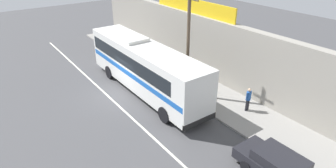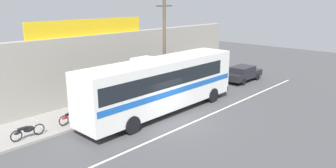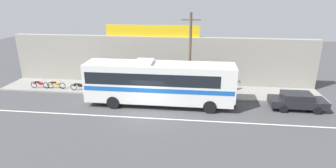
{
  "view_description": "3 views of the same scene",
  "coord_description": "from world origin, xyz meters",
  "px_view_note": "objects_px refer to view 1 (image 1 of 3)",
  "views": [
    {
      "loc": [
        16.56,
        -7.6,
        9.91
      ],
      "look_at": [
        2.64,
        2.5,
        1.15
      ],
      "focal_mm": 29.91,
      "sensor_mm": 36.0,
      "label": 1
    },
    {
      "loc": [
        -13.5,
        -11.87,
        7.19
      ],
      "look_at": [
        1.43,
        1.89,
        1.79
      ],
      "focal_mm": 33.88,
      "sensor_mm": 36.0,
      "label": 2
    },
    {
      "loc": [
        3.87,
        -18.87,
        9.03
      ],
      "look_at": [
        1.34,
        2.75,
        1.53
      ],
      "focal_mm": 29.02,
      "sensor_mm": 36.0,
      "label": 3
    }
  ],
  "objects_px": {
    "motorcycle_purple": "(113,42)",
    "motorcycle_green": "(122,49)",
    "pedestrian_by_curb": "(248,98)",
    "motorcycle_blue": "(138,57)",
    "utility_pole": "(188,44)",
    "intercity_bus": "(144,65)",
    "motorcycle_red": "(105,38)",
    "parked_car": "(280,168)"
  },
  "relations": [
    {
      "from": "motorcycle_blue",
      "to": "utility_pole",
      "type": "bearing_deg",
      "value": -2.85
    },
    {
      "from": "motorcycle_green",
      "to": "motorcycle_red",
      "type": "relative_size",
      "value": 0.97
    },
    {
      "from": "parked_car",
      "to": "motorcycle_red",
      "type": "relative_size",
      "value": 2.29
    },
    {
      "from": "motorcycle_red",
      "to": "motorcycle_blue",
      "type": "bearing_deg",
      "value": 0.24
    },
    {
      "from": "utility_pole",
      "to": "motorcycle_green",
      "type": "bearing_deg",
      "value": 178.88
    },
    {
      "from": "motorcycle_green",
      "to": "pedestrian_by_curb",
      "type": "bearing_deg",
      "value": 6.42
    },
    {
      "from": "motorcycle_red",
      "to": "intercity_bus",
      "type": "bearing_deg",
      "value": -11.11
    },
    {
      "from": "motorcycle_red",
      "to": "pedestrian_by_curb",
      "type": "height_order",
      "value": "pedestrian_by_curb"
    },
    {
      "from": "motorcycle_purple",
      "to": "intercity_bus",
      "type": "bearing_deg",
      "value": -13.15
    },
    {
      "from": "motorcycle_purple",
      "to": "pedestrian_by_curb",
      "type": "relative_size",
      "value": 1.15
    },
    {
      "from": "pedestrian_by_curb",
      "to": "motorcycle_green",
      "type": "bearing_deg",
      "value": -173.58
    },
    {
      "from": "pedestrian_by_curb",
      "to": "motorcycle_blue",
      "type": "bearing_deg",
      "value": -172.86
    },
    {
      "from": "parked_car",
      "to": "motorcycle_purple",
      "type": "relative_size",
      "value": 2.35
    },
    {
      "from": "motorcycle_blue",
      "to": "pedestrian_by_curb",
      "type": "height_order",
      "value": "pedestrian_by_curb"
    },
    {
      "from": "motorcycle_purple",
      "to": "motorcycle_green",
      "type": "xyz_separation_m",
      "value": [
        2.44,
        -0.21,
        0.0
      ]
    },
    {
      "from": "intercity_bus",
      "to": "motorcycle_purple",
      "type": "relative_size",
      "value": 6.56
    },
    {
      "from": "utility_pole",
      "to": "pedestrian_by_curb",
      "type": "height_order",
      "value": "utility_pole"
    },
    {
      "from": "motorcycle_purple",
      "to": "motorcycle_green",
      "type": "height_order",
      "value": "same"
    },
    {
      "from": "utility_pole",
      "to": "motorcycle_red",
      "type": "distance_m",
      "value": 14.73
    },
    {
      "from": "motorcycle_blue",
      "to": "pedestrian_by_curb",
      "type": "relative_size",
      "value": 1.22
    },
    {
      "from": "pedestrian_by_curb",
      "to": "motorcycle_red",
      "type": "bearing_deg",
      "value": -175.44
    },
    {
      "from": "motorcycle_blue",
      "to": "motorcycle_red",
      "type": "relative_size",
      "value": 1.03
    },
    {
      "from": "motorcycle_purple",
      "to": "motorcycle_green",
      "type": "relative_size",
      "value": 1.01
    },
    {
      "from": "motorcycle_blue",
      "to": "intercity_bus",
      "type": "bearing_deg",
      "value": -25.19
    },
    {
      "from": "parked_car",
      "to": "pedestrian_by_curb",
      "type": "relative_size",
      "value": 2.71
    },
    {
      "from": "utility_pole",
      "to": "motorcycle_red",
      "type": "height_order",
      "value": "utility_pole"
    },
    {
      "from": "parked_car",
      "to": "pedestrian_by_curb",
      "type": "bearing_deg",
      "value": 144.18
    },
    {
      "from": "motorcycle_green",
      "to": "pedestrian_by_curb",
      "type": "distance_m",
      "value": 14.36
    },
    {
      "from": "motorcycle_red",
      "to": "parked_car",
      "type": "bearing_deg",
      "value": -4.82
    },
    {
      "from": "utility_pole",
      "to": "intercity_bus",
      "type": "bearing_deg",
      "value": -140.66
    },
    {
      "from": "motorcycle_green",
      "to": "motorcycle_red",
      "type": "xyz_separation_m",
      "value": [
        -4.06,
        0.14,
        0.0
      ]
    },
    {
      "from": "utility_pole",
      "to": "parked_car",
      "type": "bearing_deg",
      "value": -10.44
    },
    {
      "from": "parked_car",
      "to": "motorcycle_red",
      "type": "height_order",
      "value": "parked_car"
    },
    {
      "from": "intercity_bus",
      "to": "utility_pole",
      "type": "xyz_separation_m",
      "value": [
        2.43,
        2.0,
        1.84
      ]
    },
    {
      "from": "motorcycle_green",
      "to": "motorcycle_red",
      "type": "height_order",
      "value": "same"
    },
    {
      "from": "motorcycle_purple",
      "to": "motorcycle_green",
      "type": "bearing_deg",
      "value": -4.86
    },
    {
      "from": "parked_car",
      "to": "motorcycle_green",
      "type": "height_order",
      "value": "parked_car"
    },
    {
      "from": "utility_pole",
      "to": "motorcycle_green",
      "type": "xyz_separation_m",
      "value": [
        -10.29,
        0.2,
        -3.34
      ]
    },
    {
      "from": "motorcycle_red",
      "to": "pedestrian_by_curb",
      "type": "bearing_deg",
      "value": 4.56
    },
    {
      "from": "motorcycle_blue",
      "to": "pedestrian_by_curb",
      "type": "distance_m",
      "value": 11.54
    },
    {
      "from": "intercity_bus",
      "to": "motorcycle_purple",
      "type": "bearing_deg",
      "value": 166.85
    },
    {
      "from": "intercity_bus",
      "to": "motorcycle_green",
      "type": "bearing_deg",
      "value": 164.37
    }
  ]
}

